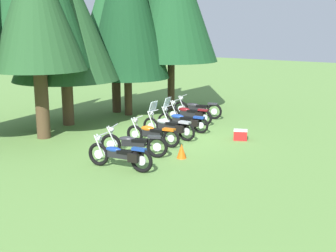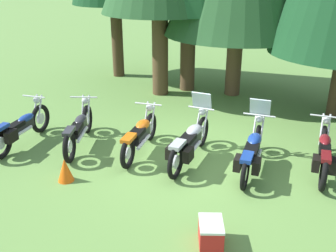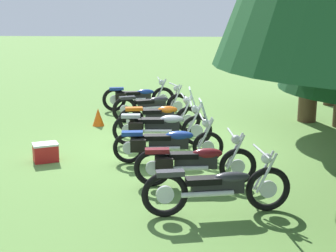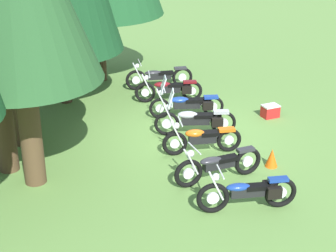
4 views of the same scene
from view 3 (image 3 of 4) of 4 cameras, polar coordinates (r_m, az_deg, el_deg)
ground_plane at (r=11.88m, az=-0.32°, el=-2.30°), size 80.00×80.00×0.00m
motorcycle_0 at (r=15.74m, az=-3.47°, el=3.30°), size 0.74×2.24×1.02m
motorcycle_1 at (r=14.45m, az=-1.78°, el=2.37°), size 1.09×2.17×1.01m
motorcycle_2 at (r=12.99m, az=-0.87°, el=1.10°), size 0.69×2.13×0.99m
motorcycle_3 at (r=11.83m, az=-0.78°, el=0.07°), size 0.63×2.35×1.37m
motorcycle_4 at (r=10.56m, az=-0.11°, el=-1.75°), size 0.75×2.32×1.34m
motorcycle_5 at (r=9.26m, az=2.86°, el=-4.10°), size 0.73×2.25×1.00m
motorcycle_6 at (r=8.07m, az=5.70°, el=-6.83°), size 0.82×2.38×1.02m
picnic_cooler at (r=11.03m, az=-13.59°, el=-2.89°), size 0.55×0.62×0.39m
traffic_cone at (r=13.95m, az=-7.85°, el=1.01°), size 0.32×0.32×0.48m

